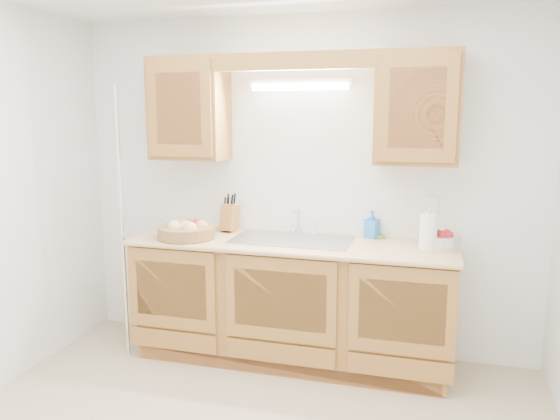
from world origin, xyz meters
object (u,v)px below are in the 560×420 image
(apple_bowl, at_px, (443,240))
(paper_towel, at_px, (428,232))
(fruit_basket, at_px, (186,230))
(knife_block, at_px, (229,217))

(apple_bowl, bearing_deg, paper_towel, -144.45)
(paper_towel, xyz_separation_m, apple_bowl, (0.10, 0.07, -0.06))
(fruit_basket, bearing_deg, paper_towel, 3.81)
(fruit_basket, height_order, knife_block, knife_block)
(knife_block, relative_size, paper_towel, 1.04)
(fruit_basket, xyz_separation_m, knife_block, (0.21, 0.31, 0.05))
(knife_block, distance_m, apple_bowl, 1.58)
(fruit_basket, bearing_deg, apple_bowl, 5.77)
(fruit_basket, xyz_separation_m, apple_bowl, (1.79, 0.18, -0.00))
(knife_block, relative_size, apple_bowl, 0.95)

